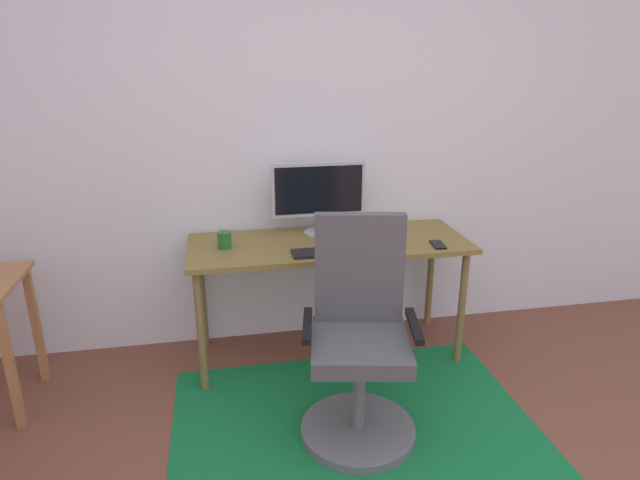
{
  "coord_description": "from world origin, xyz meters",
  "views": [
    {
      "loc": [
        -0.62,
        -1.09,
        1.78
      ],
      "look_at": [
        -0.1,
        1.58,
        0.85
      ],
      "focal_mm": 30.06,
      "sensor_mm": 36.0,
      "label": 1
    }
  ],
  "objects": [
    {
      "name": "desk",
      "position": [
        -0.0,
        1.83,
        0.67
      ],
      "size": [
        1.64,
        0.61,
        0.75
      ],
      "color": "olive",
      "rests_on": "ground"
    },
    {
      "name": "office_chair",
      "position": [
        -0.01,
        1.09,
        0.43
      ],
      "size": [
        0.58,
        0.56,
        1.09
      ],
      "rotation": [
        0.0,
        0.0,
        -0.2
      ],
      "color": "slate",
      "rests_on": "ground"
    },
    {
      "name": "monitor",
      "position": [
        -0.03,
        1.99,
        1.01
      ],
      "size": [
        0.57,
        0.18,
        0.44
      ],
      "color": "#B2B2B7",
      "rests_on": "desk"
    },
    {
      "name": "cell_phone",
      "position": [
        0.6,
        1.64,
        0.75
      ],
      "size": [
        0.08,
        0.15,
        0.01
      ],
      "primitive_type": "cube",
      "rotation": [
        0.0,
        0.0,
        -0.12
      ],
      "color": "black",
      "rests_on": "desk"
    },
    {
      "name": "wall_back",
      "position": [
        0.0,
        2.2,
        1.3
      ],
      "size": [
        6.0,
        0.1,
        2.6
      ],
      "primitive_type": "cube",
      "color": "white",
      "rests_on": "ground"
    },
    {
      "name": "computer_mouse",
      "position": [
        0.3,
        1.67,
        0.76
      ],
      "size": [
        0.06,
        0.1,
        0.03
      ],
      "primitive_type": "ellipsoid",
      "color": "black",
      "rests_on": "desk"
    },
    {
      "name": "keyboard",
      "position": [
        -0.03,
        1.63,
        0.76
      ],
      "size": [
        0.43,
        0.13,
        0.02
      ],
      "primitive_type": "cube",
      "color": "black",
      "rests_on": "desk"
    },
    {
      "name": "coffee_cup",
      "position": [
        -0.61,
        1.82,
        0.79
      ],
      "size": [
        0.08,
        0.08,
        0.1
      ],
      "primitive_type": "cylinder",
      "color": "#23672A",
      "rests_on": "desk"
    },
    {
      "name": "area_rug",
      "position": [
        -0.02,
        1.14,
        0.0
      ],
      "size": [
        1.82,
        1.26,
        0.01
      ],
      "primitive_type": "cube",
      "color": "#146F37",
      "rests_on": "ground"
    }
  ]
}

